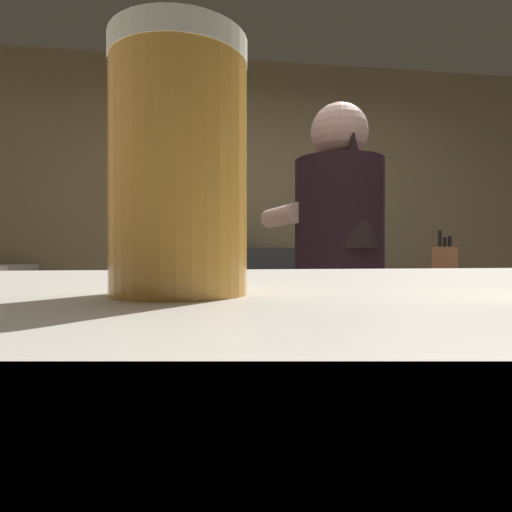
% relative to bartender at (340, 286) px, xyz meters
% --- Properties ---
extents(wall_back, '(5.20, 0.10, 2.70)m').
position_rel_bartender_xyz_m(wall_back, '(-0.02, 2.03, 0.39)').
color(wall_back, '#907F5A').
rests_on(wall_back, ground).
extents(prep_counter, '(2.10, 0.60, 0.92)m').
position_rel_bartender_xyz_m(prep_counter, '(0.33, 0.46, -0.50)').
color(prep_counter, '#4E4432').
rests_on(prep_counter, ground).
extents(back_shelf, '(0.75, 0.36, 1.13)m').
position_rel_bartender_xyz_m(back_shelf, '(-0.14, 1.75, -0.40)').
color(back_shelf, '#35373B').
rests_on(back_shelf, ground).
extents(bartender, '(0.47, 0.54, 1.67)m').
position_rel_bartender_xyz_m(bartender, '(0.00, 0.00, 0.00)').
color(bartender, '#2D2C35').
rests_on(bartender, ground).
extents(knife_block, '(0.10, 0.08, 0.29)m').
position_rel_bartender_xyz_m(knife_block, '(0.74, 0.50, 0.06)').
color(knife_block, '#955D3C').
rests_on(knife_block, prep_counter).
extents(mixing_bowl, '(0.20, 0.20, 0.05)m').
position_rel_bartender_xyz_m(mixing_bowl, '(-0.19, 0.38, -0.02)').
color(mixing_bowl, slate).
rests_on(mixing_bowl, prep_counter).
extents(chefs_knife, '(0.24, 0.06, 0.01)m').
position_rel_bartender_xyz_m(chefs_knife, '(0.28, 0.41, -0.04)').
color(chefs_knife, silver).
rests_on(chefs_knife, prep_counter).
extents(pint_glass_near, '(0.08, 0.08, 0.15)m').
position_rel_bartender_xyz_m(pint_glass_near, '(-0.56, -1.33, 0.18)').
color(pint_glass_near, gold).
rests_on(pint_glass_near, bar_counter).
extents(bottle_hot_sauce, '(0.06, 0.06, 0.23)m').
position_rel_bartender_xyz_m(bottle_hot_sauce, '(-0.36, 1.81, 0.25)').
color(bottle_hot_sauce, '#376098').
rests_on(bottle_hot_sauce, back_shelf).
extents(bottle_soy, '(0.06, 0.06, 0.20)m').
position_rel_bartender_xyz_m(bottle_soy, '(-0.28, 1.69, 0.24)').
color(bottle_soy, red).
rests_on(bottle_soy, back_shelf).
extents(bottle_olive_oil, '(0.07, 0.07, 0.25)m').
position_rel_bartender_xyz_m(bottle_olive_oil, '(-0.28, 1.78, 0.26)').
color(bottle_olive_oil, black).
rests_on(bottle_olive_oil, back_shelf).
extents(bottle_vinegar, '(0.06, 0.06, 0.20)m').
position_rel_bartender_xyz_m(bottle_vinegar, '(-0.19, 1.79, 0.24)').
color(bottle_vinegar, '#2B5794').
rests_on(bottle_vinegar, back_shelf).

